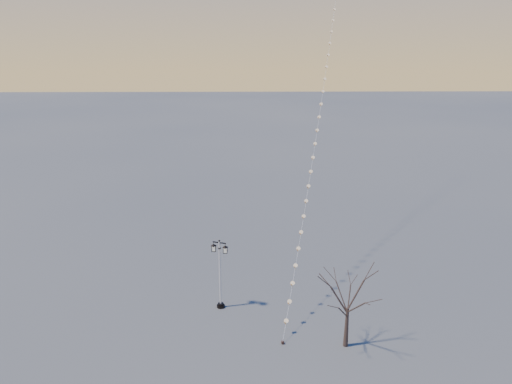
{
  "coord_description": "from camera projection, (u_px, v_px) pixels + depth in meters",
  "views": [
    {
      "loc": [
        -0.14,
        -24.28,
        16.18
      ],
      "look_at": [
        0.41,
        4.88,
        7.26
      ],
      "focal_mm": 34.09,
      "sensor_mm": 36.0,
      "label": 1
    }
  ],
  "objects": [
    {
      "name": "kite_train",
      "position": [
        324.0,
        71.0,
        38.41
      ],
      "size": [
        8.91,
        32.23,
        28.52
      ],
      "rotation": [
        0.0,
        0.0,
        -0.41
      ],
      "color": "black",
      "rests_on": "ground"
    },
    {
      "name": "ground",
      "position": [
        250.0,
        337.0,
        27.95
      ],
      "size": [
        300.0,
        300.0,
        0.0
      ],
      "primitive_type": "plane",
      "color": "#4D504E",
      "rests_on": "ground"
    },
    {
      "name": "bare_tree",
      "position": [
        348.0,
        298.0,
        26.28
      ],
      "size": [
        2.62,
        2.62,
        4.35
      ],
      "rotation": [
        0.0,
        0.0,
        0.17
      ],
      "color": "#342720",
      "rests_on": "ground"
    },
    {
      "name": "street_lamp",
      "position": [
        220.0,
        271.0,
        30.4
      ],
      "size": [
        1.13,
        0.67,
        4.65
      ],
      "rotation": [
        0.0,
        0.0,
        -0.35
      ],
      "color": "black",
      "rests_on": "ground"
    }
  ]
}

